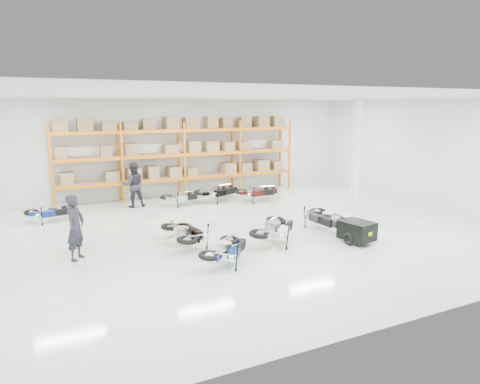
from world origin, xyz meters
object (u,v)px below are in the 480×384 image
trailer (357,231)px  person_back (133,185)px  moto_back_d (258,189)px  moto_touring_right (326,214)px  moto_back_a (52,209)px  moto_silver_left (276,224)px  moto_black_far_left (185,229)px  moto_blue_centre (227,245)px  person_left (76,228)px  moto_back_c (218,188)px  moto_back_b (182,194)px

trailer → person_back: 9.48m
moto_back_d → trailer: bearing=179.8°
moto_touring_right → trailer: 1.61m
trailer → moto_back_a: (-8.44, 6.89, 0.08)m
moto_silver_left → moto_touring_right: moto_silver_left is taller
moto_back_a → moto_black_far_left: bearing=-154.7°
moto_back_a → person_back: size_ratio=0.83×
moto_silver_left → trailer: 2.52m
moto_blue_centre → person_left: bearing=16.5°
moto_black_far_left → moto_back_a: (-3.53, 4.94, -0.08)m
moto_back_c → person_left: (-6.41, -5.20, 0.33)m
moto_back_d → moto_back_c: bearing=67.1°
moto_back_d → person_back: person_back is taller
person_back → moto_blue_centre: bearing=100.6°
moto_silver_left → person_back: (-2.94, 6.80, 0.35)m
moto_touring_right → person_left: (-7.97, 0.61, 0.36)m
moto_blue_centre → moto_back_b: moto_blue_centre is taller
trailer → moto_back_c: bearing=90.7°
person_back → person_left: bearing=68.3°
moto_back_b → moto_back_c: moto_back_c is taller
moto_black_far_left → person_back: person_back is taller
person_left → moto_black_far_left: bearing=-60.5°
trailer → moto_back_b: moto_back_b is taller
moto_back_c → moto_black_far_left: bearing=127.2°
moto_black_far_left → moto_back_c: size_ratio=0.95×
moto_black_far_left → moto_back_a: moto_black_far_left is taller
moto_blue_centre → moto_back_c: 7.79m
moto_blue_centre → moto_touring_right: 4.58m
moto_touring_right → person_back: bearing=128.1°
moto_blue_centre → person_back: person_back is taller
moto_back_c → moto_blue_centre: bearing=137.8°
moto_touring_right → person_left: person_left is taller
moto_silver_left → moto_touring_right: size_ratio=1.07×
moto_back_b → moto_silver_left: bearing=-180.0°
moto_back_a → moto_back_b: size_ratio=1.00×
moto_back_b → person_back: size_ratio=0.83×
moto_black_far_left → trailer: (4.91, -1.95, -0.16)m
trailer → moto_back_c: moto_back_c is taller
trailer → person_left: person_left is taller
trailer → person_back: (-5.20, 7.90, 0.54)m
moto_blue_centre → person_back: bearing=-37.5°
moto_back_a → moto_back_b: 5.19m
moto_black_far_left → moto_back_c: bearing=-123.1°
person_back → moto_silver_left: bearing=117.6°
moto_back_a → moto_silver_left: bearing=-143.4°
moto_touring_right → moto_back_d: size_ratio=1.03×
moto_touring_right → moto_back_b: bearing=118.2°
moto_silver_left → moto_back_c: 6.34m
moto_black_far_left → person_left: 3.09m
moto_touring_right → trailer: (0.00, -1.60, -0.16)m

